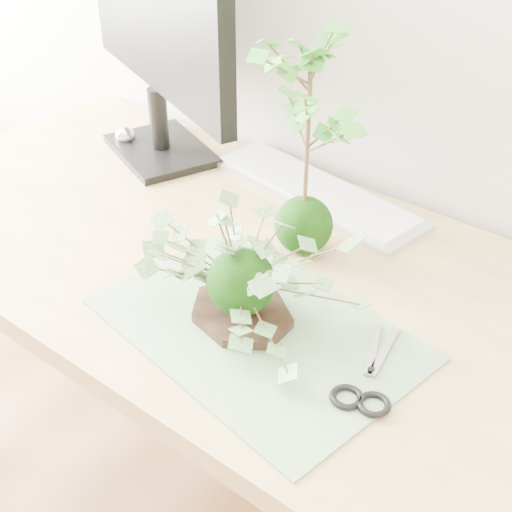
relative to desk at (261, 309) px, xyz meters
The scene contains 9 objects.
desk is the anchor object (origin of this frame).
cutting_mat 0.18m from the desk, 54.50° to the right, with size 0.47×0.32×0.00m, color #648E62.
stone_dish 0.17m from the desk, 64.77° to the right, with size 0.18×0.18×0.01m, color black.
ivy_kokedama 0.25m from the desk, 64.77° to the right, with size 0.33×0.33×0.21m.
maple_kokedama 0.40m from the desk, 77.44° to the left, with size 0.27×0.27×0.42m.
keyboard 0.29m from the desk, 105.75° to the left, with size 0.49×0.21×0.02m.
monitor 0.63m from the desk, 154.24° to the left, with size 0.58×0.26×0.54m.
foil_ball 0.57m from the desk, 161.11° to the left, with size 0.04×0.04×0.04m, color silver.
scissors 0.33m from the desk, 26.83° to the right, with size 0.10×0.19×0.01m.
Camera 1 is at (0.54, 0.46, 1.44)m, focal length 50.00 mm.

